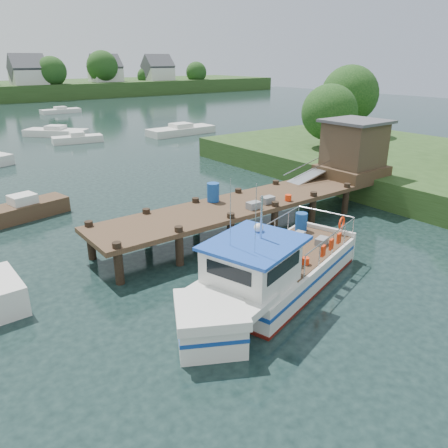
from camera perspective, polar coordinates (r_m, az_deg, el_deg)
ground_plane at (r=19.66m, az=-0.32°, el=-1.68°), size 160.00×160.00×0.00m
near_shore at (r=31.50m, az=26.26°, el=8.70°), size 16.00×30.00×7.76m
dock at (r=23.29m, az=12.67°, el=7.21°), size 16.60×3.00×4.78m
lobster_boat at (r=14.62m, az=5.90°, el=-6.69°), size 9.08×4.81×4.41m
moored_rowboat at (r=24.00m, az=-24.63°, el=1.74°), size 4.40×2.23×1.22m
moored_far at (r=70.11m, az=-20.56°, el=13.69°), size 5.57×1.96×0.94m
moored_b at (r=44.48m, az=-18.59°, el=10.52°), size 4.77×2.34×1.01m
moored_c at (r=47.26m, az=-5.63°, el=12.10°), size 7.37×2.71×1.15m
moored_d at (r=49.17m, az=-21.09°, el=11.14°), size 5.94×6.08×1.08m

